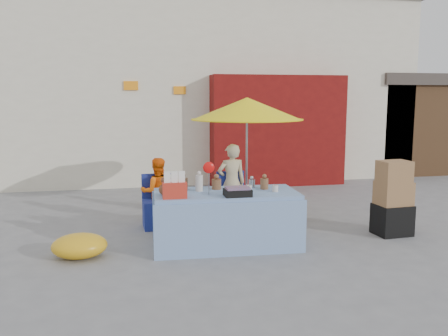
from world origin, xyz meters
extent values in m
plane|color=slate|center=(0.00, 0.00, 0.00)|extent=(80.00, 80.00, 0.00)
cube|color=silver|center=(0.00, 7.00, 2.25)|extent=(12.00, 5.00, 4.50)
cube|color=#3F3833|center=(0.00, 7.00, 4.70)|extent=(12.20, 5.20, 0.40)
cube|color=maroon|center=(2.20, 4.20, 1.30)|extent=(3.20, 0.60, 2.60)
cube|color=#4C331E|center=(6.50, 6.00, 1.20)|extent=(2.60, 3.00, 2.40)
cube|color=#3F3833|center=(6.50, 6.00, 2.55)|extent=(2.80, 3.20, 0.30)
cube|color=orange|center=(-1.20, 4.48, 2.35)|extent=(0.32, 0.04, 0.20)
cube|color=orange|center=(-0.10, 4.48, 2.25)|extent=(0.28, 0.04, 0.18)
cube|color=#7B9AC6|center=(-0.01, -0.19, 0.39)|extent=(2.03, 0.98, 0.78)
cube|color=#7B9AC6|center=(-0.03, -0.65, 0.37)|extent=(2.04, 0.13, 0.73)
cube|color=#7B9AC6|center=(0.01, 0.27, 0.37)|extent=(2.04, 0.13, 0.73)
cylinder|color=beige|center=(-0.79, 0.00, 0.88)|extent=(0.12, 0.12, 0.19)
cylinder|color=brown|center=(-0.57, 0.10, 0.87)|extent=(0.13, 0.13, 0.17)
cylinder|color=beige|center=(-0.37, -0.07, 0.90)|extent=(0.11, 0.11, 0.23)
cylinder|color=brown|center=(-0.10, 0.02, 0.86)|extent=(0.14, 0.14, 0.15)
cylinder|color=#B2B2B7|center=(0.42, 0.02, 0.85)|extent=(0.10, 0.10, 0.13)
cylinder|color=brown|center=(0.57, -0.12, 0.86)|extent=(0.12, 0.12, 0.16)
cylinder|color=beige|center=(0.30, -0.26, 0.83)|extent=(0.09, 0.09, 0.09)
cylinder|color=beige|center=(0.66, -0.33, 0.83)|extent=(0.09, 0.09, 0.09)
sphere|color=brown|center=(-0.87, -0.26, 0.86)|extent=(0.16, 0.16, 0.16)
ellipsoid|color=red|center=(-0.28, -0.34, 1.16)|extent=(0.16, 0.06, 0.16)
cube|color=red|center=(-0.76, -0.47, 0.89)|extent=(0.32, 0.16, 0.21)
cube|color=black|center=(0.08, -0.51, 0.83)|extent=(0.37, 0.27, 0.09)
cube|color=navy|center=(-0.88, 0.98, 0.23)|extent=(0.50, 0.48, 0.45)
cube|color=navy|center=(-0.89, 1.20, 0.65)|extent=(0.48, 0.06, 0.40)
cube|color=navy|center=(0.37, 0.98, 0.23)|extent=(0.50, 0.48, 0.45)
cube|color=navy|center=(0.36, 1.20, 0.65)|extent=(0.48, 0.06, 0.40)
imported|color=#FF660D|center=(-0.88, 1.13, 0.56)|extent=(0.56, 0.45, 1.12)
imported|color=#CAB88E|center=(0.37, 1.13, 0.66)|extent=(0.49, 0.34, 1.32)
cylinder|color=gray|center=(0.67, 1.28, 1.00)|extent=(0.04, 0.04, 2.00)
cone|color=yellow|center=(0.67, 1.28, 1.90)|extent=(1.90, 1.90, 0.38)
cylinder|color=yellow|center=(0.67, 1.28, 1.72)|extent=(1.90, 1.90, 0.02)
cube|color=black|center=(2.61, -0.16, 0.24)|extent=(0.55, 0.46, 0.47)
cube|color=#8F6340|center=(2.61, -0.16, 0.65)|extent=(0.51, 0.41, 0.36)
cube|color=#8F6340|center=(2.59, -0.18, 0.99)|extent=(0.47, 0.37, 0.32)
ellipsoid|color=gold|center=(-2.00, -0.29, 0.16)|extent=(0.88, 0.80, 0.32)
camera|label=1|loc=(-1.38, -6.54, 2.10)|focal=38.00mm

